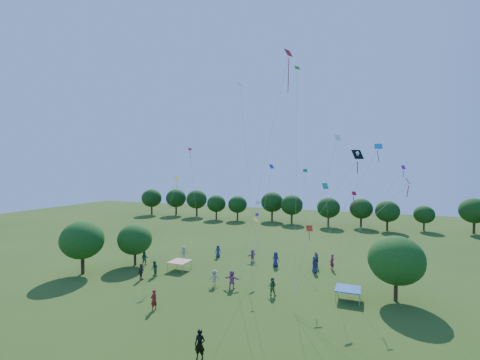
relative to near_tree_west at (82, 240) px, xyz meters
name	(u,v)px	position (x,y,z in m)	size (l,w,h in m)	color
near_tree_west	(82,240)	(0.00, 0.00, 0.00)	(4.80, 4.80, 6.10)	#422B19
near_tree_north	(135,239)	(3.35, 4.92, -0.68)	(4.21, 4.21, 5.15)	#422B19
near_tree_east	(396,260)	(32.83, 4.73, -0.18)	(4.90, 4.90, 5.97)	#422B19
treeline	(301,205)	(17.11, 42.85, 0.16)	(88.01, 8.77, 6.77)	#422B19
tent_red_stripe	(180,262)	(9.63, 5.22, -2.90)	(2.20, 2.20, 1.10)	#EB481B
tent_blue	(348,289)	(28.75, 3.35, -2.90)	(2.20, 2.20, 1.10)	#194EA5
man_in_black	(200,345)	(20.46, -9.74, -2.98)	(0.71, 0.46, 1.90)	black
crowd_person_0	(315,264)	(24.76, 10.21, -3.00)	(0.93, 0.50, 1.88)	navy
crowd_person_1	(332,262)	(26.55, 11.96, -3.00)	(0.70, 0.45, 1.88)	maroon
crowd_person_2	(272,286)	(21.96, 1.87, -3.08)	(0.85, 0.46, 1.72)	#2E5C27
crowd_person_3	(184,253)	(7.60, 9.52, -3.06)	(1.14, 0.51, 1.74)	#B5B391
crowd_person_4	(141,272)	(7.54, 0.81, -3.05)	(1.04, 0.47, 1.78)	#403433
crowd_person_5	(253,256)	(16.62, 11.61, -3.13)	(1.49, 0.53, 1.60)	#89518C
crowd_person_6	(276,259)	(19.95, 10.72, -3.01)	(0.91, 0.49, 1.84)	navy
crowd_person_7	(316,259)	(24.58, 12.60, -3.05)	(0.66, 0.43, 1.78)	maroon
crowd_person_8	(154,269)	(8.19, 2.29, -3.06)	(0.86, 0.46, 1.74)	#265A35
crowd_person_9	(214,278)	(15.71, 2.16, -3.11)	(1.08, 0.49, 1.65)	#AD9A8A
crowd_person_10	(317,261)	(24.71, 12.13, -3.06)	(1.03, 0.47, 1.76)	#3F3532
crowd_person_11	(232,279)	(17.69, 2.14, -3.02)	(1.70, 0.61, 1.83)	#AC6492
crowd_person_12	(218,251)	(11.52, 11.94, -3.11)	(0.82, 0.44, 1.65)	navy
crowd_person_13	(154,300)	(13.36, -4.85, -3.07)	(0.65, 0.42, 1.74)	maroon
crowd_person_14	(145,258)	(4.48, 5.35, -3.08)	(0.84, 0.46, 1.71)	#2A6240
pirate_kite	(355,158)	(29.17, 5.61, 9.20)	(7.99, 5.66, 12.64)	black
red_high_kite	(280,93)	(22.72, 1.72, 15.12)	(5.55, 1.63, 21.61)	red
small_kite_0	(192,168)	(5.49, 15.42, 8.30)	(4.66, 5.36, 14.04)	#F30E38
small_kite_1	(308,235)	(25.08, 3.20, 1.86)	(1.26, 3.68, 5.34)	red
small_kite_2	(174,190)	(8.01, 6.61, 5.56)	(2.32, 2.61, 9.79)	#D2D012
small_kite_3	(304,185)	(22.52, 15.59, 5.94)	(0.63, 4.94, 10.77)	#178140
small_kite_4	(243,121)	(16.18, 9.32, 13.95)	(2.75, 1.55, 21.38)	blue
small_kite_5	(385,194)	(32.02, 8.05, 5.57)	(6.64, 2.76, 11.12)	purple
small_kite_6	(256,209)	(15.47, 16.57, 2.30)	(0.58, 5.32, 6.02)	silver
small_kite_7	(363,175)	(29.90, 0.80, 7.63)	(6.93, 0.98, 12.83)	#0D83CB
small_kite_8	(350,211)	(28.69, 6.40, 3.95)	(2.43, 4.67, 8.59)	red
small_kite_9	(376,214)	(30.81, -2.94, 4.98)	(8.62, 4.13, 10.18)	red
small_kite_10	(256,222)	(18.29, 7.96, 1.89)	(0.62, 1.47, 5.12)	yellow
small_kite_11	(297,130)	(24.14, 2.22, 11.76)	(0.78, 3.01, 20.49)	#24981B
small_kite_12	(267,193)	(21.31, 2.12, 5.84)	(2.50, 0.76, 11.20)	blue
small_kite_13	(256,228)	(19.41, 4.60, 1.92)	(0.39, 2.35, 6.04)	#6B1CAC
small_kite_14	(326,178)	(27.15, -0.62, 7.37)	(3.92, 1.08, 13.47)	white
small_kite_15	(326,198)	(26.41, 6.40, 5.14)	(0.72, 4.59, 9.34)	#0BAC86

